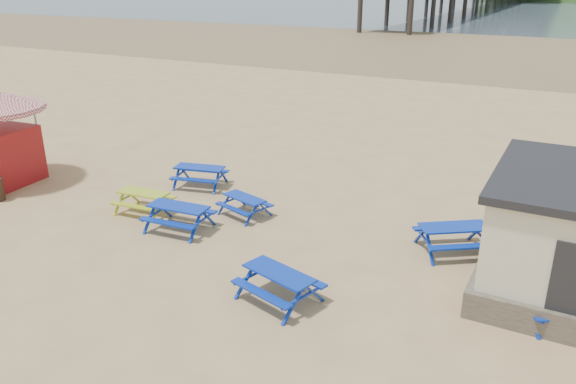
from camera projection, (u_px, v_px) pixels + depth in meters
The scene contains 10 objects.
ground at pixel (255, 234), 17.92m from camera, with size 400.00×400.00×0.00m, color tan.
wet_sand at pixel (507, 49), 63.22m from camera, with size 400.00×400.00×0.00m, color olive.
sea at pixel (567, 5), 157.94m from camera, with size 400.00×400.00×0.00m, color #42525E.
picnic_table_blue_a at pixel (200, 176), 21.85m from camera, with size 2.22×1.95×0.80m.
picnic_table_blue_b at pixel (245, 206), 19.21m from camera, with size 1.89×1.68×0.67m.
picnic_table_blue_c at pixel (453, 239), 16.62m from camera, with size 2.57×2.47×0.84m.
picnic_table_blue_d at pixel (179, 218), 18.11m from camera, with size 2.10×1.75×0.83m.
picnic_table_blue_e at pixel (279, 286), 14.14m from camera, with size 2.27×2.01×0.81m.
picnic_table_blue_f at pixel (562, 304), 13.34m from camera, with size 2.54×2.40×0.84m.
picnic_table_yellow at pixel (144, 202), 19.47m from camera, with size 1.91×1.60×0.75m.
Camera 1 is at (8.53, -13.84, 7.72)m, focal length 35.00 mm.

